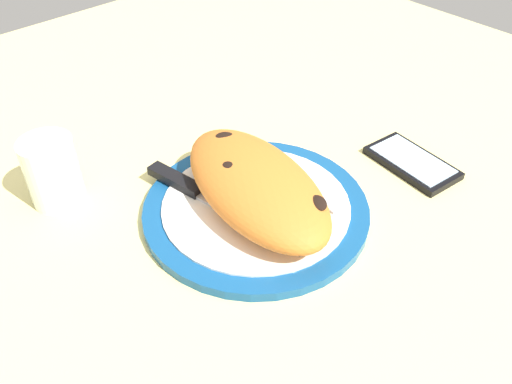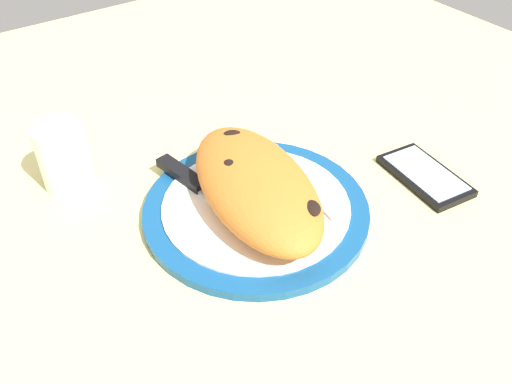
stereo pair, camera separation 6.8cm
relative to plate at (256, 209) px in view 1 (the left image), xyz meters
The scene contains 7 objects.
ground_plane 2.26cm from the plate, ahead, with size 150.00×150.00×3.00cm, color #E5D684.
plate is the anchor object (origin of this frame).
calzone 3.97cm from the plate, 146.15° to the right, with size 27.88×17.74×6.15cm.
fork 7.95cm from the plate, 75.16° to the right, with size 17.07×4.07×0.40cm.
knife 8.15cm from the plate, 32.51° to the left, with size 22.94×5.64×1.20cm.
smartphone 24.33cm from the plate, 108.10° to the right, with size 13.45×8.25×1.16cm.
water_glass 26.21cm from the plate, 40.99° to the left, with size 6.76×6.76×9.14cm.
Camera 1 is at (-38.40, 35.41, 47.48)cm, focal length 38.65 mm.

